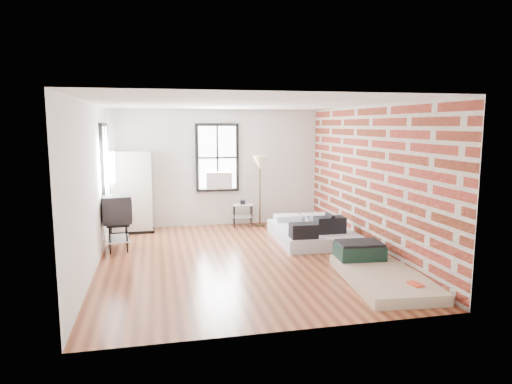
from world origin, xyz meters
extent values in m
plane|color=#582717|center=(0.00, 0.00, 0.00)|extent=(6.00, 6.00, 0.00)
cube|color=silver|center=(0.00, 3.00, 1.40)|extent=(5.00, 0.01, 2.80)
cube|color=silver|center=(0.00, -3.00, 1.40)|extent=(5.00, 0.01, 2.80)
cube|color=silver|center=(-2.50, 0.00, 1.40)|extent=(0.01, 6.00, 2.80)
cube|color=maroon|center=(2.50, 0.00, 1.40)|extent=(0.02, 6.00, 2.80)
cube|color=white|center=(0.00, 0.00, 2.80)|extent=(5.00, 6.00, 0.01)
cube|color=white|center=(0.00, 2.95, 1.65)|extent=(0.90, 0.02, 1.50)
cube|color=black|center=(-0.48, 2.97, 1.65)|extent=(0.07, 0.08, 1.64)
cube|color=black|center=(0.48, 2.97, 1.65)|extent=(0.07, 0.08, 1.64)
cube|color=black|center=(0.00, 2.97, 2.44)|extent=(0.90, 0.08, 0.07)
cube|color=black|center=(0.00, 2.97, 0.86)|extent=(0.90, 0.08, 0.07)
cube|color=black|center=(0.00, 2.94, 1.65)|extent=(0.04, 0.02, 1.50)
cube|color=black|center=(0.00, 2.94, 1.65)|extent=(0.90, 0.02, 0.04)
cube|color=white|center=(0.00, 2.83, 1.12)|extent=(0.62, 0.30, 0.40)
cube|color=white|center=(-2.45, 1.80, 1.65)|extent=(0.02, 0.90, 1.50)
cube|color=black|center=(-2.47, 1.32, 1.65)|extent=(0.08, 0.07, 1.64)
cube|color=black|center=(-2.47, 2.29, 1.65)|extent=(0.08, 0.07, 1.64)
cube|color=black|center=(-2.47, 1.80, 2.44)|extent=(0.08, 0.90, 0.07)
cube|color=black|center=(-2.47, 1.80, 0.86)|extent=(0.08, 0.90, 0.07)
cube|color=black|center=(-2.44, 1.80, 1.65)|extent=(0.02, 0.04, 1.50)
cube|color=black|center=(-2.44, 1.80, 1.65)|extent=(0.02, 0.90, 0.04)
cube|color=silver|center=(1.75, 1.05, 0.13)|extent=(1.57, 2.10, 0.27)
cube|color=silver|center=(1.45, 1.87, 0.33)|extent=(0.60, 0.40, 0.13)
cube|color=silver|center=(2.10, 1.85, 0.33)|extent=(0.60, 0.40, 0.13)
cube|color=black|center=(1.95, 0.56, 0.43)|extent=(0.60, 0.36, 0.32)
cylinder|color=black|center=(1.95, 0.56, 0.61)|extent=(0.10, 0.38, 0.09)
cube|color=black|center=(1.29, 0.26, 0.41)|extent=(0.53, 0.34, 0.28)
cylinder|color=silver|center=(1.64, 1.00, 0.39)|extent=(0.08, 0.08, 0.24)
cylinder|color=#194FB1|center=(1.64, 1.00, 0.52)|extent=(0.04, 0.04, 0.03)
cube|color=tan|center=(1.95, -1.70, 0.08)|extent=(1.30, 2.20, 0.17)
cube|color=black|center=(1.91, -0.91, 0.29)|extent=(0.82, 0.62, 0.24)
cube|color=black|center=(1.91, -0.91, 0.43)|extent=(0.78, 0.58, 0.04)
cube|color=red|center=(2.11, -2.33, 0.18)|extent=(0.19, 0.25, 0.03)
cube|color=black|center=(-2.00, 2.65, 0.03)|extent=(0.94, 0.55, 0.06)
cube|color=beige|center=(-2.00, 2.65, 0.95)|extent=(0.90, 0.51, 1.78)
cylinder|color=black|center=(0.34, 2.58, 0.26)|extent=(0.02, 0.02, 0.53)
cylinder|color=black|center=(0.76, 2.53, 0.26)|extent=(0.02, 0.02, 0.53)
cylinder|color=black|center=(0.38, 2.91, 0.26)|extent=(0.02, 0.02, 0.53)
cylinder|color=black|center=(0.80, 2.86, 0.26)|extent=(0.02, 0.02, 0.53)
cube|color=silver|center=(0.57, 2.72, 0.53)|extent=(0.52, 0.43, 0.02)
cube|color=silver|center=(0.57, 2.72, 0.24)|extent=(0.50, 0.41, 0.02)
cube|color=black|center=(0.57, 2.72, 0.58)|extent=(0.13, 0.18, 0.10)
cylinder|color=#332811|center=(0.98, 2.65, 0.01)|extent=(0.24, 0.24, 0.03)
cylinder|color=#332811|center=(0.98, 2.65, 0.76)|extent=(0.03, 0.03, 1.47)
cone|color=beige|center=(0.98, 2.65, 1.54)|extent=(0.37, 0.37, 0.32)
cylinder|color=black|center=(-2.35, 0.87, 0.26)|extent=(0.03, 0.03, 0.53)
cylinder|color=black|center=(-2.03, 0.90, 0.26)|extent=(0.03, 0.03, 0.53)
cylinder|color=black|center=(-2.41, 1.50, 0.26)|extent=(0.03, 0.03, 0.53)
cylinder|color=black|center=(-2.09, 1.53, 0.26)|extent=(0.03, 0.03, 0.53)
cube|color=black|center=(-2.22, 1.20, 0.53)|extent=(0.49, 0.80, 0.03)
cube|color=silver|center=(-2.22, 1.20, 0.21)|extent=(0.47, 0.78, 0.02)
cube|color=black|center=(-2.22, 1.20, 0.81)|extent=(0.59, 0.66, 0.53)
cube|color=black|center=(-1.96, 1.23, 0.81)|extent=(0.07, 0.51, 0.42)
camera|label=1|loc=(-1.46, -7.92, 2.43)|focal=32.00mm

